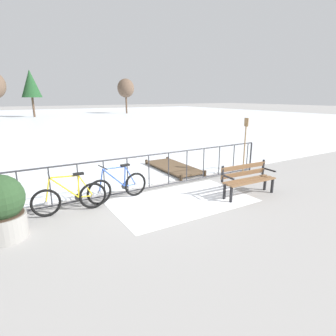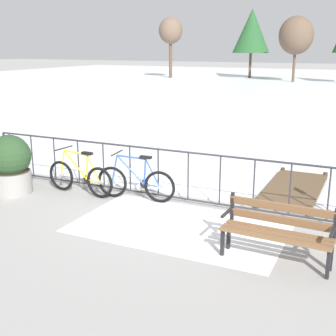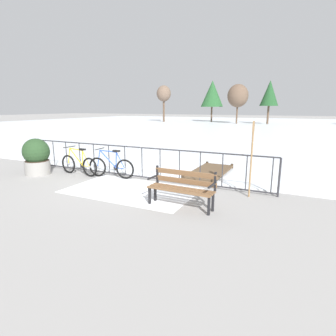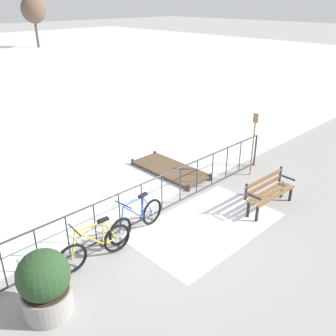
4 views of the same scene
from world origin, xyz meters
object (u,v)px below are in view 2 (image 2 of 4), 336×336
Objects in this scene: bicycle_second at (136,183)px; park_bench at (278,228)px; bicycle_near_railing at (80,177)px; planter_with_shrub at (10,165)px.

bicycle_second is 1.05× the size of park_bench.
park_bench is (3.20, -1.46, 0.14)m from bicycle_second.
bicycle_second is at bearing 155.42° from park_bench.
park_bench is (4.45, -1.29, 0.14)m from bicycle_near_railing.
bicycle_second is 1.35× the size of planter_with_shrub.
bicycle_second is 3.52m from park_bench.
bicycle_second is at bearing 15.85° from planter_with_shrub.
bicycle_near_railing reaches higher than park_bench.
bicycle_near_railing is 1.00× the size of bicycle_second.
planter_with_shrub is at bearing 172.99° from park_bench.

